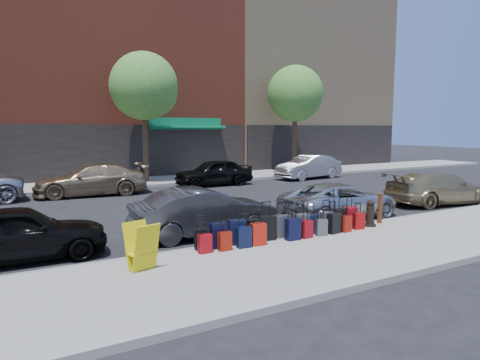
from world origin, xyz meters
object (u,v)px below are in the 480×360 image
suitcase_front_5 (282,226)px  bollard (380,208)px  car_near_3 (439,188)px  car_far_1 (91,180)px  display_rack (142,247)px  car_near_1 (205,212)px  car_near_2 (340,200)px  car_far_2 (214,172)px  tree_right (297,95)px  car_near_0 (18,233)px  car_far_3 (309,167)px  tree_center (146,88)px  fire_hydrant (370,214)px

suitcase_front_5 → bollard: 3.79m
car_near_3 → car_far_1: 15.62m
suitcase_front_5 → display_rack: size_ratio=1.00×
car_near_1 → car_near_2: 5.28m
car_near_1 → car_far_2: size_ratio=1.00×
tree_right → car_far_1: 15.20m
car_far_2 → car_near_0: bearing=-43.8°
car_near_2 → car_far_3: car_far_3 is taller
display_rack → car_near_1: car_near_1 is taller
tree_right → bollard: 16.79m
tree_center → car_near_0: tree_center is taller
suitcase_front_5 → car_near_1: (-1.55, 1.74, 0.25)m
display_rack → car_far_3: bearing=25.3°
tree_center → car_far_2: (2.91, -2.57, -4.67)m
tree_center → fire_hydrant: (2.51, -14.48, -4.87)m
car_near_3 → car_far_2: car_far_2 is taller
fire_hydrant → car_far_3: bearing=82.6°
bollard → car_near_2: bearing=91.9°
car_near_1 → display_rack: bearing=135.2°
fire_hydrant → car_near_1: 5.13m
display_rack → car_near_3: bearing=-4.8°
car_near_0 → bollard: bearing=-98.9°
car_near_3 → car_far_3: size_ratio=1.05×
tree_right → car_near_3: (-1.92, -12.50, -4.72)m
car_near_3 → car_far_1: size_ratio=0.93×
suitcase_front_5 → bollard: bearing=10.1°
fire_hydrant → display_rack: bearing=-152.5°
suitcase_front_5 → car_far_2: car_far_2 is taller
car_near_0 → car_near_2: size_ratio=0.91×
bollard → car_near_3: bearing=18.3°
tree_right → car_far_3: tree_right is taller
tree_center → car_near_3: (8.58, -12.50, -4.72)m
car_near_2 → car_far_1: bearing=34.1°
suitcase_front_5 → bollard: (3.79, -0.04, 0.18)m
car_far_3 → car_near_1: bearing=-56.8°
tree_center → tree_right: 10.50m
bollard → car_far_3: bearing=61.2°
tree_center → car_far_1: tree_center is taller
display_rack → car_near_2: (7.94, 2.51, -0.03)m
tree_right → car_near_3: size_ratio=1.52×
car_far_1 → car_far_2: car_far_1 is taller
display_rack → car_near_0: 3.35m
suitcase_front_5 → car_near_2: size_ratio=0.23×
fire_hydrant → car_far_3: size_ratio=0.19×
car_far_1 → car_far_3: bearing=96.4°
tree_right → car_far_1: bearing=-168.7°
display_rack → tree_right: bearing=28.9°
car_near_1 → car_far_3: size_ratio=0.96×
tree_right → fire_hydrant: tree_right is taller
car_near_3 → car_far_3: car_far_3 is taller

